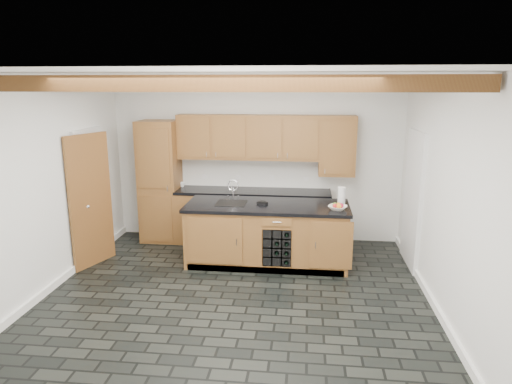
{
  "coord_description": "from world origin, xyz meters",
  "views": [
    {
      "loc": [
        0.88,
        -5.33,
        2.69
      ],
      "look_at": [
        0.18,
        0.8,
        1.24
      ],
      "focal_mm": 32.0,
      "sensor_mm": 36.0,
      "label": 1
    }
  ],
  "objects_px": {
    "island": "(267,234)",
    "paper_towel": "(342,196)",
    "fruit_bowl": "(338,208)",
    "kitchen_scale": "(262,203)"
  },
  "relations": [
    {
      "from": "island",
      "to": "paper_towel",
      "type": "distance_m",
      "value": 1.27
    },
    {
      "from": "kitchen_scale",
      "to": "fruit_bowl",
      "type": "height_order",
      "value": "fruit_bowl"
    },
    {
      "from": "kitchen_scale",
      "to": "paper_towel",
      "type": "bearing_deg",
      "value": 31.79
    },
    {
      "from": "island",
      "to": "fruit_bowl",
      "type": "distance_m",
      "value": 1.16
    },
    {
      "from": "island",
      "to": "paper_towel",
      "type": "bearing_deg",
      "value": 8.58
    },
    {
      "from": "fruit_bowl",
      "to": "paper_towel",
      "type": "xyz_separation_m",
      "value": [
        0.08,
        0.36,
        0.1
      ]
    },
    {
      "from": "island",
      "to": "fruit_bowl",
      "type": "bearing_deg",
      "value": -10.43
    },
    {
      "from": "kitchen_scale",
      "to": "fruit_bowl",
      "type": "bearing_deg",
      "value": 14.07
    },
    {
      "from": "island",
      "to": "paper_towel",
      "type": "xyz_separation_m",
      "value": [
        1.11,
        0.17,
        0.6
      ]
    },
    {
      "from": "kitchen_scale",
      "to": "fruit_bowl",
      "type": "xyz_separation_m",
      "value": [
        1.11,
        -0.21,
        0.01
      ]
    }
  ]
}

